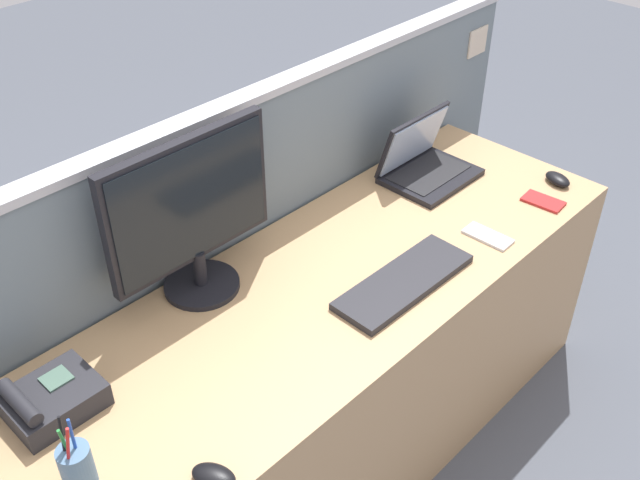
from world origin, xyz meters
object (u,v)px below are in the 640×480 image
(keyboard_main, at_px, (404,282))
(pen_cup, at_px, (77,466))
(laptop, at_px, (423,162))
(desk_phone, at_px, (51,399))
(computer_mouse_right_hand, at_px, (214,476))
(cell_phone_white_slab, at_px, (488,236))
(cell_phone_red_case, at_px, (543,201))
(desktop_monitor, at_px, (191,211))
(computer_mouse_left_hand, at_px, (558,179))

(keyboard_main, distance_m, pen_cup, 0.98)
(laptop, bearing_deg, desk_phone, -178.98)
(computer_mouse_right_hand, relative_size, cell_phone_white_slab, 0.67)
(desk_phone, height_order, cell_phone_white_slab, desk_phone)
(desk_phone, xyz_separation_m, cell_phone_white_slab, (1.27, -0.34, -0.03))
(pen_cup, bearing_deg, cell_phone_red_case, -5.12)
(keyboard_main, bearing_deg, cell_phone_white_slab, -6.34)
(desktop_monitor, relative_size, computer_mouse_left_hand, 5.04)
(laptop, bearing_deg, desktop_monitor, 174.75)
(pen_cup, bearing_deg, computer_mouse_left_hand, -3.83)
(desk_phone, height_order, computer_mouse_left_hand, desk_phone)
(laptop, xyz_separation_m, computer_mouse_right_hand, (-1.29, -0.44, -0.04))
(desktop_monitor, bearing_deg, computer_mouse_left_hand, -20.67)
(keyboard_main, xyz_separation_m, cell_phone_red_case, (0.64, -0.07, -0.01))
(desk_phone, relative_size, cell_phone_red_case, 1.59)
(computer_mouse_right_hand, bearing_deg, keyboard_main, -13.58)
(pen_cup, xyz_separation_m, cell_phone_white_slab, (1.33, -0.12, -0.05))
(desktop_monitor, distance_m, keyboard_main, 0.62)
(desk_phone, xyz_separation_m, pen_cup, (-0.06, -0.22, 0.02))
(cell_phone_white_slab, relative_size, cell_phone_red_case, 1.15)
(pen_cup, height_order, cell_phone_red_case, pen_cup)
(keyboard_main, relative_size, cell_phone_white_slab, 2.99)
(laptop, relative_size, pen_cup, 1.61)
(cell_phone_white_slab, bearing_deg, laptop, 66.11)
(cell_phone_red_case, bearing_deg, pen_cup, 170.04)
(laptop, bearing_deg, cell_phone_red_case, -70.75)
(computer_mouse_right_hand, distance_m, computer_mouse_left_hand, 1.57)
(desktop_monitor, height_order, desk_phone, desktop_monitor)
(laptop, relative_size, cell_phone_white_slab, 2.07)
(desktop_monitor, relative_size, cell_phone_red_case, 3.87)
(desktop_monitor, bearing_deg, computer_mouse_right_hand, -126.04)
(computer_mouse_left_hand, xyz_separation_m, cell_phone_red_case, (-0.14, -0.03, -0.01))
(cell_phone_white_slab, bearing_deg, desk_phone, 163.59)
(cell_phone_white_slab, bearing_deg, computer_mouse_right_hand, -177.61)
(computer_mouse_left_hand, xyz_separation_m, pen_cup, (-1.76, 0.12, 0.04))
(desk_phone, height_order, cell_phone_red_case, desk_phone)
(desktop_monitor, xyz_separation_m, computer_mouse_left_hand, (1.18, -0.45, -0.24))
(desk_phone, height_order, keyboard_main, desk_phone)
(desktop_monitor, distance_m, cell_phone_red_case, 1.17)
(laptop, bearing_deg, cell_phone_white_slab, -112.60)
(desktop_monitor, relative_size, laptop, 1.63)
(keyboard_main, xyz_separation_m, pen_cup, (-0.98, 0.08, 0.05))
(cell_phone_red_case, bearing_deg, keyboard_main, 169.35)
(laptop, height_order, computer_mouse_right_hand, laptop)
(pen_cup, bearing_deg, keyboard_main, -4.67)
(desktop_monitor, relative_size, pen_cup, 2.63)
(keyboard_main, bearing_deg, desk_phone, 162.65)
(computer_mouse_left_hand, height_order, cell_phone_red_case, computer_mouse_left_hand)
(keyboard_main, xyz_separation_m, computer_mouse_left_hand, (0.78, -0.04, 0.01))
(laptop, distance_m, cell_phone_red_case, 0.42)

